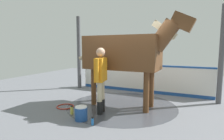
{
  "coord_description": "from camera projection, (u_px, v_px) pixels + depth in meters",
  "views": [
    {
      "loc": [
        -1.83,
        5.41,
        1.8
      ],
      "look_at": [
        0.35,
        0.55,
        1.15
      ],
      "focal_mm": 30.14,
      "sensor_mm": 36.0,
      "label": 1
    }
  ],
  "objects": [
    {
      "name": "handler",
      "position": [
        101.0,
        75.0,
        5.06
      ],
      "size": [
        0.31,
        0.7,
        1.78
      ],
      "rotation": [
        0.0,
        0.0,
        6.47
      ],
      "color": "black",
      "rests_on": "ground"
    },
    {
      "name": "wet_patch",
      "position": [
        122.0,
        105.0,
        5.83
      ],
      "size": [
        3.35,
        3.35,
        0.0
      ],
      "primitive_type": "cylinder",
      "color": "#42444C",
      "rests_on": "ground"
    },
    {
      "name": "hose_coil",
      "position": [
        65.0,
        106.0,
        5.68
      ],
      "size": [
        0.52,
        0.52,
        0.03
      ],
      "primitive_type": "torus",
      "color": "#B72D1E",
      "rests_on": "ground"
    },
    {
      "name": "bottle_spray",
      "position": [
        92.0,
        121.0,
        4.35
      ],
      "size": [
        0.06,
        0.06,
        0.2
      ],
      "color": "blue",
      "rests_on": "ground"
    },
    {
      "name": "wash_bucket",
      "position": [
        81.0,
        113.0,
        4.64
      ],
      "size": [
        0.31,
        0.31,
        0.35
      ],
      "color": "#1E478C",
      "rests_on": "ground"
    },
    {
      "name": "ground_plane",
      "position": [
        129.0,
        105.0,
        5.86
      ],
      "size": [
        16.0,
        16.0,
        0.02
      ],
      "primitive_type": "cube",
      "color": "slate"
    },
    {
      "name": "barrier_wall",
      "position": [
        141.0,
        79.0,
        7.52
      ],
      "size": [
        5.29,
        0.25,
        1.12
      ],
      "color": "white",
      "rests_on": "ground"
    },
    {
      "name": "bottle_shampoo",
      "position": [
        72.0,
        110.0,
        5.06
      ],
      "size": [
        0.08,
        0.08,
        0.25
      ],
      "color": "#D8CC4C",
      "rests_on": "ground"
    },
    {
      "name": "roof_post_near",
      "position": [
        222.0,
        55.0,
        5.86
      ],
      "size": [
        0.16,
        0.16,
        3.11
      ],
      "primitive_type": "cylinder",
      "color": "#4C4C51",
      "rests_on": "ground"
    },
    {
      "name": "horse",
      "position": [
        126.0,
        53.0,
        5.58
      ],
      "size": [
        3.56,
        1.06,
        2.72
      ],
      "rotation": [
        0.0,
        0.0,
        3.11
      ],
      "color": "brown",
      "rests_on": "ground"
    },
    {
      "name": "roof_post_far",
      "position": [
        79.0,
        53.0,
        8.21
      ],
      "size": [
        0.16,
        0.16,
        3.11
      ],
      "primitive_type": "cylinder",
      "color": "#4C4C51",
      "rests_on": "ground"
    }
  ]
}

